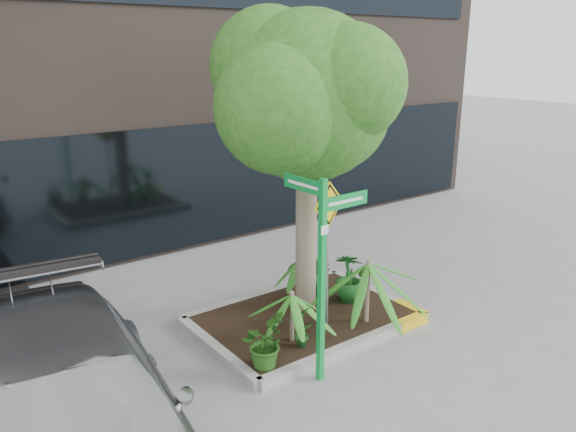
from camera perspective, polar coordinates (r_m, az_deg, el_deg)
ground at (r=8.82m, az=1.80°, el=-11.91°), size 80.00×80.00×0.00m
planter at (r=9.09m, az=1.88°, el=-10.26°), size 3.35×2.36×0.15m
tree at (r=8.40m, az=1.90°, el=12.00°), size 3.23×2.86×4.84m
palm_front at (r=8.57m, az=8.19°, el=-4.78°), size 1.16×1.16×1.28m
palm_left at (r=8.04m, az=0.40°, el=-8.03°), size 0.86×0.86×0.95m
palm_back at (r=9.60m, az=0.98°, el=-4.68°), size 0.69×0.69×0.77m
parked_car at (r=6.12m, az=-21.51°, el=-18.91°), size 2.78×5.57×1.55m
shrub_a at (r=7.60m, az=-2.51°, el=-12.73°), size 0.87×0.87×0.68m
shrub_b at (r=9.45m, az=6.21°, el=-6.16°), size 0.66×0.66×0.84m
shrub_c at (r=8.06m, az=1.39°, el=-11.13°), size 0.46×0.46×0.62m
shrub_d at (r=9.43m, az=3.02°, el=-6.23°), size 0.53×0.53×0.80m
street_sign_post at (r=7.08m, az=3.51°, el=-4.29°), size 0.81×0.80×2.73m
cattle_sign at (r=8.19m, az=4.07°, el=-1.42°), size 0.68×0.20×2.27m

